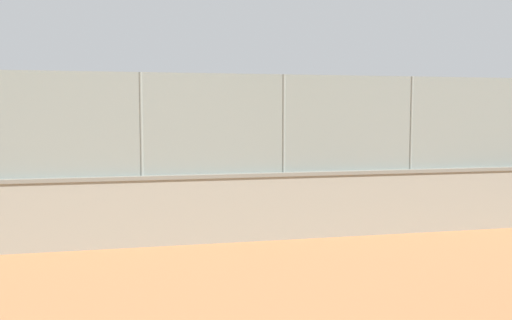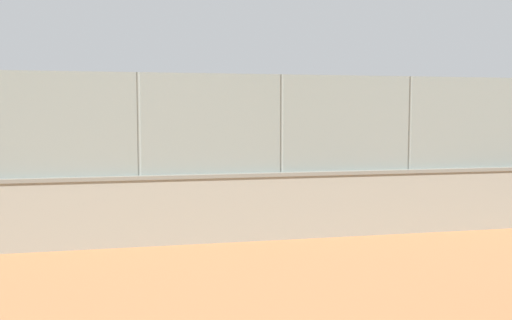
% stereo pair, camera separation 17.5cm
% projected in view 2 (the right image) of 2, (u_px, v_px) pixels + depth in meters
% --- Properties ---
extents(ground_plane, '(260.00, 260.00, 0.00)m').
position_uv_depth(ground_plane, '(183.00, 179.00, 23.89)').
color(ground_plane, '#A36B42').
extents(perimeter_wall, '(30.97, 1.53, 1.47)m').
position_uv_depth(perimeter_wall, '(281.00, 205.00, 12.58)').
color(perimeter_wall, gray).
rests_on(perimeter_wall, ground_plane).
extents(fence_panel_on_wall, '(30.40, 1.17, 2.12)m').
position_uv_depth(fence_panel_on_wall, '(281.00, 124.00, 12.44)').
color(fence_panel_on_wall, gray).
rests_on(fence_panel_on_wall, perimeter_wall).
extents(player_crossing_court, '(1.27, 0.80, 1.71)m').
position_uv_depth(player_crossing_court, '(0.00, 177.00, 15.62)').
color(player_crossing_court, navy).
rests_on(player_crossing_court, ground_plane).
extents(player_near_wall_returning, '(1.25, 0.74, 1.57)m').
position_uv_depth(player_near_wall_returning, '(322.00, 157.00, 23.88)').
color(player_near_wall_returning, navy).
rests_on(player_near_wall_returning, ground_plane).
extents(player_at_service_line, '(1.19, 0.70, 1.52)m').
position_uv_depth(player_at_service_line, '(335.00, 163.00, 21.39)').
color(player_at_service_line, navy).
rests_on(player_at_service_line, ground_plane).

